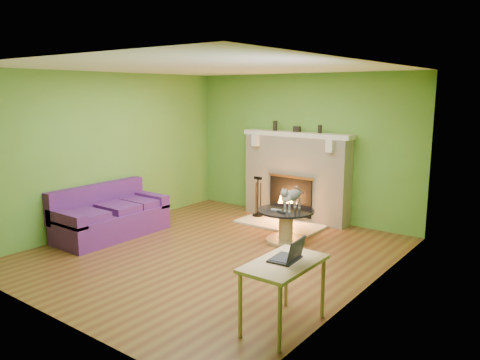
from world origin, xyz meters
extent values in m
plane|color=#592F19|center=(0.00, 0.00, 0.00)|extent=(5.00, 5.00, 0.00)
plane|color=white|center=(0.00, 0.00, 2.60)|extent=(5.00, 5.00, 0.00)
plane|color=#56822A|center=(0.00, 2.50, 1.30)|extent=(5.00, 0.00, 5.00)
plane|color=#56822A|center=(0.00, -2.50, 1.30)|extent=(5.00, 0.00, 5.00)
plane|color=#56822A|center=(-2.25, 0.00, 1.30)|extent=(0.00, 5.00, 5.00)
plane|color=#56822A|center=(2.25, 0.00, 1.30)|extent=(0.00, 5.00, 5.00)
plane|color=silver|center=(2.24, -0.90, 1.55)|extent=(0.00, 1.20, 1.20)
plane|color=white|center=(2.23, -0.90, 1.55)|extent=(0.00, 1.06, 1.06)
cube|color=beige|center=(0.00, 2.33, 0.75)|extent=(2.00, 0.35, 1.50)
cube|color=black|center=(0.00, 2.13, 0.44)|extent=(0.85, 0.03, 0.68)
cube|color=gold|center=(0.00, 2.13, 0.80)|extent=(0.91, 0.02, 0.04)
cylinder|color=black|center=(0.00, 2.10, 0.16)|extent=(0.55, 0.07, 0.07)
cube|color=beige|center=(0.00, 2.30, 1.54)|extent=(2.10, 0.28, 0.08)
cube|color=beige|center=(-0.75, 2.11, 1.40)|extent=(0.12, 0.10, 0.20)
cube|color=beige|center=(0.75, 2.11, 1.40)|extent=(0.12, 0.10, 0.20)
cube|color=beige|center=(0.00, 1.80, 0.01)|extent=(1.50, 0.75, 0.03)
cube|color=beige|center=(0.00, 2.30, 1.54)|extent=(2.10, 0.28, 0.08)
cube|color=#4C1962|center=(-1.80, -0.38, 0.20)|extent=(0.81, 1.79, 0.40)
cube|color=#4C1962|center=(-2.16, -0.38, 0.55)|extent=(0.18, 1.79, 0.50)
cube|color=#4C1962|center=(-1.80, -1.18, 0.46)|extent=(0.81, 0.18, 0.20)
cube|color=#4C1962|center=(-1.80, 0.43, 0.46)|extent=(0.81, 0.18, 0.20)
cube|color=#4C1962|center=(-1.75, -0.88, 0.46)|extent=(0.64, 0.48, 0.11)
cube|color=#4C1962|center=(-1.75, -0.28, 0.46)|extent=(0.64, 0.48, 0.11)
cube|color=#4C1962|center=(-1.75, 0.22, 0.46)|extent=(0.64, 0.48, 0.11)
cylinder|color=tan|center=(0.55, 1.09, 0.02)|extent=(0.61, 0.61, 0.03)
cylinder|color=tan|center=(0.55, 1.09, 0.25)|extent=(0.22, 0.22, 0.43)
cylinder|color=black|center=(0.55, 1.09, 0.48)|extent=(0.87, 0.87, 0.03)
cube|color=tan|center=(1.95, -1.24, 0.66)|extent=(0.53, 0.91, 0.04)
cylinder|color=tan|center=(1.73, -1.65, 0.32)|extent=(0.04, 0.04, 0.64)
cylinder|color=tan|center=(2.17, -1.65, 0.32)|extent=(0.04, 0.04, 0.64)
cylinder|color=tan|center=(1.73, -0.83, 0.32)|extent=(0.04, 0.04, 0.64)
cylinder|color=tan|center=(2.17, -0.83, 0.32)|extent=(0.04, 0.04, 0.64)
cube|color=#979699|center=(0.45, 0.97, 0.50)|extent=(0.17, 0.06, 0.02)
cube|color=black|center=(0.57, 0.91, 0.50)|extent=(0.16, 0.11, 0.02)
cylinder|color=black|center=(-0.46, 2.33, 1.67)|extent=(0.08, 0.08, 0.18)
cylinder|color=black|center=(0.44, 2.33, 1.65)|extent=(0.07, 0.07, 0.14)
cube|color=black|center=(-0.01, 2.33, 1.63)|extent=(0.12, 0.08, 0.10)
camera|label=1|loc=(4.19, -4.90, 2.28)|focal=35.00mm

